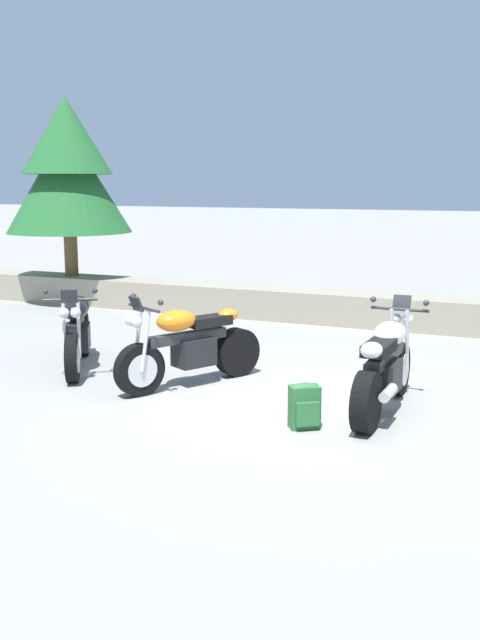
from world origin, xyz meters
TOP-DOWN VIEW (x-y plane):
  - ground_plane at (0.00, 0.00)m, footprint 120.00×120.00m
  - stone_wall at (0.00, 4.80)m, footprint 36.00×0.80m
  - motorcycle_black_near_left at (-3.33, 0.28)m, footprint 1.24×1.84m
  - motorcycle_orange_centre at (-1.57, 0.15)m, footprint 1.16×1.89m
  - motorcycle_white_far_right at (0.85, 0.09)m, footprint 0.67×2.06m
  - rider_backpack at (0.23, -0.79)m, footprint 0.35×0.34m
  - pine_tree_far_left at (-6.75, 4.81)m, footprint 2.53×2.53m

SIDE VIEW (x-z plane):
  - ground_plane at x=0.00m, z-range 0.00..0.00m
  - rider_backpack at x=0.23m, z-range 0.01..0.48m
  - stone_wall at x=0.00m, z-range 0.00..0.55m
  - motorcycle_black_near_left at x=-3.33m, z-range -0.10..1.07m
  - motorcycle_orange_centre at x=-1.57m, z-range -0.10..1.07m
  - motorcycle_white_far_right at x=0.85m, z-range -0.10..1.07m
  - pine_tree_far_left at x=-6.75m, z-range 0.94..4.55m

